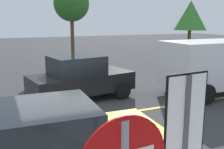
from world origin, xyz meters
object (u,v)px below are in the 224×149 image
object	(u,v)px
car_black_far_lane	(80,78)
car_yellow_approaching	(43,149)
speed_limit_sign	(184,143)
white_van	(224,63)
tree_left_verge	(190,16)
tree_right_verge	(71,4)

from	to	relation	value
car_black_far_lane	car_yellow_approaching	distance (m)	5.62
speed_limit_sign	car_yellow_approaching	world-z (taller)	speed_limit_sign
white_van	car_yellow_approaching	world-z (taller)	white_van
car_black_far_lane	tree_left_verge	distance (m)	11.06
white_van	car_black_far_lane	size ratio (longest dim) A/B	1.26
speed_limit_sign	white_van	distance (m)	9.20
speed_limit_sign	car_black_far_lane	xyz separation A→B (m)	(1.14, 7.52, -0.92)
car_black_far_lane	speed_limit_sign	bearing A→B (deg)	-98.60
car_yellow_approaching	tree_right_verge	size ratio (longest dim) A/B	0.90
car_yellow_approaching	tree_right_verge	world-z (taller)	tree_right_verge
tree_right_verge	speed_limit_sign	bearing A→B (deg)	-100.65
car_black_far_lane	tree_right_verge	world-z (taller)	tree_right_verge
car_yellow_approaching	tree_right_verge	bearing A→B (deg)	72.02
tree_left_verge	tree_right_verge	xyz separation A→B (m)	(-7.98, 1.09, 0.64)
tree_left_verge	white_van	bearing A→B (deg)	-118.80
tree_left_verge	tree_right_verge	bearing A→B (deg)	172.23
speed_limit_sign	tree_left_verge	xyz separation A→B (m)	(10.58, 12.73, 1.52)
white_van	car_black_far_lane	bearing A→B (deg)	165.74
speed_limit_sign	car_yellow_approaching	size ratio (longest dim) A/B	0.56
tree_right_verge	car_black_far_lane	bearing A→B (deg)	-103.07
speed_limit_sign	tree_right_verge	xyz separation A→B (m)	(2.60, 13.82, 2.16)
white_van	car_yellow_approaching	size ratio (longest dim) A/B	1.15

